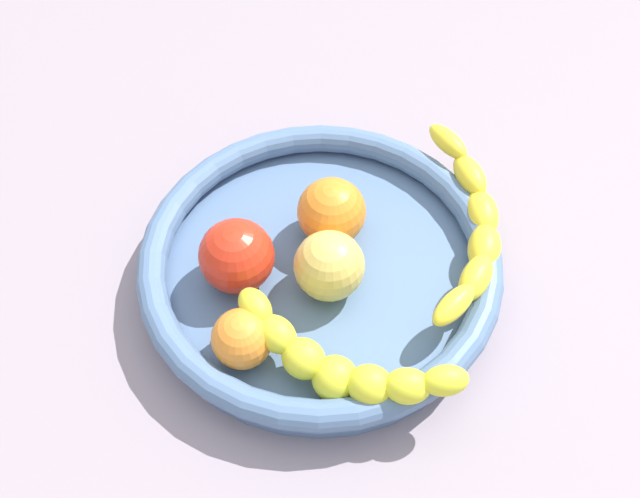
{
  "coord_description": "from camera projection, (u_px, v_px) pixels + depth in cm",
  "views": [
    {
      "loc": [
        -37.64,
        15.27,
        64.0
      ],
      "look_at": [
        0.0,
        0.0,
        8.3
      ],
      "focal_mm": 42.28,
      "sensor_mm": 36.0,
      "label": 1
    }
  ],
  "objects": [
    {
      "name": "banana_draped_left",
      "position": [
        473.0,
        225.0,
        0.71
      ],
      "size": [
        22.25,
        13.3,
        4.38
      ],
      "color": "yellow",
      "rests_on": "fruit_bowl"
    },
    {
      "name": "tomato_red",
      "position": [
        237.0,
        256.0,
        0.68
      ],
      "size": [
        6.94,
        6.94,
        6.94
      ],
      "primitive_type": "sphere",
      "color": "red",
      "rests_on": "fruit_bowl"
    },
    {
      "name": "orange_mid_left",
      "position": [
        332.0,
        212.0,
        0.71
      ],
      "size": [
        6.59,
        6.59,
        6.59
      ],
      "primitive_type": "sphere",
      "color": "orange",
      "rests_on": "fruit_bowl"
    },
    {
      "name": "banana_draped_right",
      "position": [
        339.0,
        365.0,
        0.62
      ],
      "size": [
        16.1,
        15.6,
        5.27
      ],
      "color": "yellow",
      "rests_on": "fruit_bowl"
    },
    {
      "name": "orange_front",
      "position": [
        242.0,
        339.0,
        0.64
      ],
      "size": [
        5.3,
        5.3,
        5.3
      ],
      "primitive_type": "sphere",
      "color": "orange",
      "rests_on": "fruit_bowl"
    },
    {
      "name": "apple_yellow",
      "position": [
        325.0,
        267.0,
        0.67
      ],
      "size": [
        6.49,
        6.49,
        6.49
      ],
      "primitive_type": "sphere",
      "color": "#DDBD55",
      "rests_on": "fruit_bowl"
    },
    {
      "name": "fruit_bowl",
      "position": [
        320.0,
        266.0,
        0.71
      ],
      "size": [
        34.07,
        34.07,
        5.07
      ],
      "color": "slate",
      "rests_on": "kitchen_counter"
    },
    {
      "name": "kitchen_counter",
      "position": [
        320.0,
        289.0,
        0.74
      ],
      "size": [
        120.0,
        120.0,
        3.0
      ],
      "primitive_type": "cube",
      "color": "gray",
      "rests_on": "ground"
    }
  ]
}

